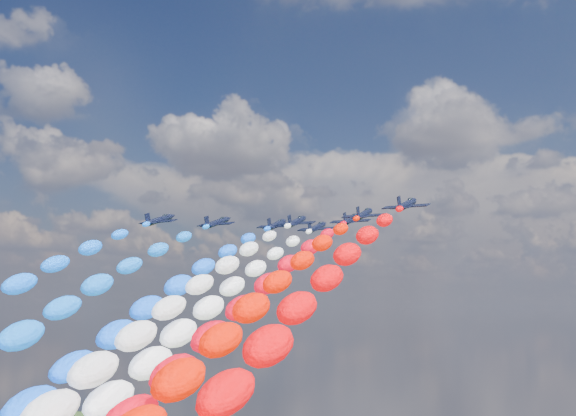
% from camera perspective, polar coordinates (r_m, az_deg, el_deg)
% --- Properties ---
extents(jet_0, '(8.21, 11.01, 5.23)m').
position_cam_1_polar(jet_0, '(147.63, -9.94, -0.92)').
color(jet_0, black).
extents(jet_1, '(8.35, 11.11, 5.23)m').
position_cam_1_polar(jet_1, '(150.59, -5.52, -1.13)').
color(jet_1, black).
extents(jet_2, '(8.29, 11.07, 5.23)m').
position_cam_1_polar(jet_2, '(153.60, -0.90, -1.29)').
color(jet_2, black).
extents(trail_2, '(5.71, 109.49, 55.18)m').
position_cam_1_polar(trail_2, '(105.52, -14.77, -12.28)').
color(trail_2, blue).
extents(jet_3, '(8.27, 11.05, 5.23)m').
position_cam_1_polar(jet_3, '(148.24, 0.68, -1.06)').
color(jet_3, black).
extents(trail_3, '(5.71, 109.49, 55.18)m').
position_cam_1_polar(trail_3, '(99.33, -13.20, -12.64)').
color(trail_3, white).
extents(jet_4, '(8.02, 10.87, 5.23)m').
position_cam_1_polar(jet_4, '(159.09, 2.24, -1.51)').
color(jet_4, black).
extents(trail_4, '(5.71, 109.49, 55.18)m').
position_cam_1_polar(trail_4, '(109.04, -9.54, -12.27)').
color(trail_4, white).
extents(jet_5, '(8.26, 11.04, 5.23)m').
position_cam_1_polar(jet_5, '(145.09, 4.90, -0.89)').
color(jet_5, black).
extents(trail_5, '(5.71, 109.49, 55.18)m').
position_cam_1_polar(trail_5, '(93.86, -7.23, -13.08)').
color(trail_5, red).
extents(jet_6, '(8.27, 11.05, 5.23)m').
position_cam_1_polar(jet_6, '(136.83, 5.92, -0.47)').
color(jet_6, black).
extents(trail_6, '(5.71, 109.49, 55.18)m').
position_cam_1_polar(trail_6, '(85.24, -6.77, -13.64)').
color(trail_6, '#F51200').
extents(jet_7, '(8.38, 11.13, 5.23)m').
position_cam_1_polar(jet_7, '(125.00, 9.18, 0.27)').
color(jet_7, black).
extents(trail_7, '(5.71, 109.49, 55.18)m').
position_cam_1_polar(trail_7, '(72.05, -3.25, -14.78)').
color(trail_7, '#F70409').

